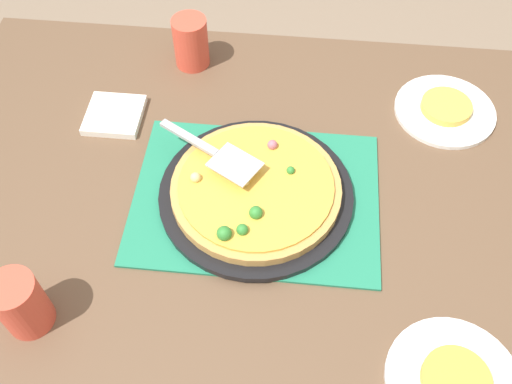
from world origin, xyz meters
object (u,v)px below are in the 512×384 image
(plate_near_left, at_px, (445,111))
(served_slice_left, at_px, (446,106))
(pizza_server, at_px, (215,153))
(cup_far, at_px, (191,42))
(pizza, at_px, (256,189))
(pizza_pan, at_px, (256,194))
(served_slice_right, at_px, (456,380))
(plate_far_right, at_px, (454,383))
(cup_near, at_px, (21,304))
(napkin_stack, at_px, (114,115))

(plate_near_left, relative_size, served_slice_left, 2.00)
(served_slice_left, height_order, pizza_server, pizza_server)
(cup_far, bearing_deg, served_slice_left, -10.38)
(cup_far, bearing_deg, pizza, -63.74)
(cup_far, bearing_deg, pizza_pan, -63.58)
(served_slice_right, bearing_deg, plate_near_left, 86.16)
(plate_far_right, height_order, served_slice_right, served_slice_right)
(pizza, bearing_deg, cup_near, -140.68)
(cup_near, xyz_separation_m, pizza_server, (0.27, 0.34, 0.01))
(pizza, bearing_deg, served_slice_right, -43.29)
(pizza_pan, xyz_separation_m, cup_near, (-0.36, -0.29, 0.05))
(pizza, distance_m, cup_near, 0.46)
(served_slice_right, distance_m, cup_near, 0.71)
(plate_near_left, distance_m, napkin_stack, 0.73)
(pizza_pan, xyz_separation_m, plate_far_right, (0.35, -0.33, -0.01))
(plate_far_right, bearing_deg, napkin_stack, 142.76)
(pizza_pan, distance_m, cup_far, 0.43)
(pizza, bearing_deg, cup_far, 116.26)
(pizza_pan, height_order, plate_far_right, pizza_pan)
(pizza, height_order, served_slice_left, pizza)
(served_slice_right, bearing_deg, cup_far, 127.13)
(cup_near, bearing_deg, napkin_stack, 86.95)
(napkin_stack, bearing_deg, pizza_server, -28.86)
(served_slice_right, bearing_deg, pizza, 136.71)
(cup_near, distance_m, cup_far, 0.69)
(plate_far_right, distance_m, served_slice_right, 0.01)
(plate_near_left, bearing_deg, napkin_stack, -172.98)
(served_slice_right, distance_m, pizza_server, 0.58)
(pizza_pan, relative_size, pizza, 1.15)
(cup_far, height_order, napkin_stack, cup_far)
(served_slice_right, bearing_deg, napkin_stack, 142.76)
(pizza_pan, bearing_deg, plate_near_left, 35.02)
(served_slice_left, relative_size, pizza_server, 0.50)
(pizza, height_order, cup_far, cup_far)
(served_slice_right, bearing_deg, plate_far_right, 0.00)
(plate_far_right, height_order, served_slice_left, served_slice_left)
(pizza_pan, xyz_separation_m, pizza_server, (-0.08, 0.05, 0.06))
(served_slice_right, distance_m, napkin_stack, 0.86)
(pizza_pan, height_order, served_slice_right, served_slice_right)
(served_slice_left, bearing_deg, pizza_server, -154.73)
(plate_far_right, relative_size, cup_far, 1.83)
(served_slice_right, relative_size, cup_far, 0.92)
(plate_far_right, bearing_deg, pizza_pan, 136.55)
(plate_far_right, xyz_separation_m, pizza_server, (-0.43, 0.38, 0.06))
(pizza_server, bearing_deg, pizza, -31.43)
(served_slice_left, xyz_separation_m, cup_near, (-0.75, -0.57, 0.04))
(pizza_server, bearing_deg, served_slice_right, -41.29)
(plate_near_left, height_order, served_slice_left, served_slice_left)
(served_slice_left, xyz_separation_m, pizza_server, (-0.48, -0.22, 0.05))
(pizza, height_order, cup_near, cup_near)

